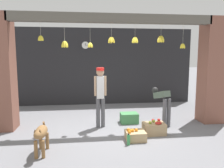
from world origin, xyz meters
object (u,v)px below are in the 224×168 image
object	(u,v)px
fruit_crate_oranges	(135,135)
water_bottle	(129,140)
dog	(41,134)
produce_box_green	(129,118)
wall_clock	(85,45)
worker_stooping	(162,101)
fruit_crate_apples	(154,128)
shopkeeper	(100,92)

from	to	relation	value
fruit_crate_oranges	water_bottle	world-z (taller)	fruit_crate_oranges
fruit_crate_oranges	water_bottle	bearing A→B (deg)	-129.01
dog	fruit_crate_oranges	distance (m)	2.15
dog	produce_box_green	size ratio (longest dim) A/B	1.62
produce_box_green	wall_clock	xyz separation A→B (m)	(-1.27, 2.66, 2.27)
produce_box_green	water_bottle	size ratio (longest dim) A/B	1.93
worker_stooping	wall_clock	size ratio (longest dim) A/B	3.46
dog	water_bottle	world-z (taller)	dog
worker_stooping	fruit_crate_apples	world-z (taller)	worker_stooping
shopkeeper	worker_stooping	bearing A→B (deg)	178.32
worker_stooping	produce_box_green	xyz separation A→B (m)	(-0.91, 0.30, -0.55)
fruit_crate_oranges	water_bottle	size ratio (longest dim) A/B	1.73
dog	wall_clock	distance (m)	5.02
water_bottle	fruit_crate_oranges	bearing A→B (deg)	50.99
worker_stooping	wall_clock	world-z (taller)	wall_clock
fruit_crate_oranges	worker_stooping	bearing A→B (deg)	45.49
fruit_crate_oranges	fruit_crate_apples	distance (m)	0.67
fruit_crate_oranges	wall_clock	bearing A→B (deg)	105.89
fruit_crate_oranges	wall_clock	distance (m)	4.77
fruit_crate_apples	worker_stooping	bearing A→B (deg)	57.00
water_bottle	fruit_crate_apples	bearing A→B (deg)	37.52
dog	fruit_crate_oranges	bearing A→B (deg)	104.21
worker_stooping	wall_clock	bearing A→B (deg)	113.47
water_bottle	wall_clock	xyz separation A→B (m)	(-0.93, 4.28, 2.30)
wall_clock	shopkeeper	bearing A→B (deg)	-82.45
fruit_crate_apples	produce_box_green	distance (m)	1.11
dog	fruit_crate_apples	world-z (taller)	dog
worker_stooping	fruit_crate_apples	bearing A→B (deg)	-136.02
worker_stooping	water_bottle	bearing A→B (deg)	-146.50
dog	wall_clock	world-z (taller)	wall_clock
dog	shopkeeper	bearing A→B (deg)	140.75
dog	produce_box_green	xyz separation A→B (m)	(2.20, 1.86, -0.27)
shopkeeper	fruit_crate_oranges	xyz separation A→B (m)	(0.75, -1.08, -0.88)
wall_clock	produce_box_green	bearing A→B (deg)	-64.44
shopkeeper	water_bottle	distance (m)	1.69
dog	water_bottle	distance (m)	1.90
shopkeeper	water_bottle	world-z (taller)	shopkeeper
worker_stooping	shopkeeper	bearing A→B (deg)	166.41
shopkeeper	wall_clock	bearing A→B (deg)	-83.56
shopkeeper	wall_clock	world-z (taller)	wall_clock
produce_box_green	wall_clock	distance (m)	3.72
fruit_crate_oranges	produce_box_green	bearing A→B (deg)	84.65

